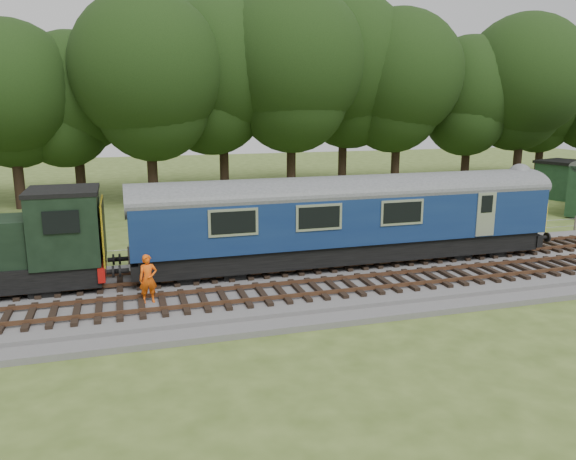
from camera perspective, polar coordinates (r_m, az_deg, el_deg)
name	(u,v)px	position (r m, az deg, el deg)	size (l,w,h in m)	color
ground	(336,283)	(22.92, 4.92, -5.37)	(120.00, 120.00, 0.00)	#415620
ballast	(336,279)	(22.87, 4.93, -4.95)	(70.00, 7.00, 0.35)	#4C4C4F
track_north	(324,264)	(24.05, 3.72, -3.44)	(67.20, 2.40, 0.21)	black
track_south	(352,285)	(21.39, 6.50, -5.57)	(67.20, 2.40, 0.21)	black
fence	(302,255)	(26.98, 1.44, -2.54)	(64.00, 0.12, 1.00)	#6B6054
tree_line	(233,198)	(43.60, -5.66, 3.28)	(70.00, 8.00, 18.00)	black
dmu_railcar	(348,212)	(23.91, 6.12, 1.82)	(18.05, 2.86, 3.88)	black
worker	(148,279)	(19.99, -14.03, -4.83)	(0.62, 0.41, 1.70)	#F7560D
shed	(565,179)	(47.91, 26.32, 4.64)	(4.51, 4.51, 2.88)	#19381F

